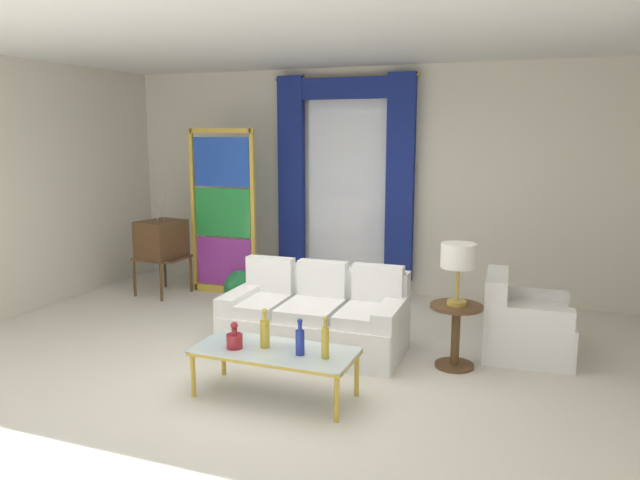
{
  "coord_description": "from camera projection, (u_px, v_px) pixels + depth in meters",
  "views": [
    {
      "loc": [
        2.25,
        -4.89,
        2.15
      ],
      "look_at": [
        0.04,
        0.9,
        1.05
      ],
      "focal_mm": 34.19,
      "sensor_mm": 36.0,
      "label": 1
    }
  ],
  "objects": [
    {
      "name": "ground_plane",
      "position": [
        282.0,
        366.0,
        5.66
      ],
      "size": [
        16.0,
        16.0,
        0.0
      ],
      "primitive_type": "plane",
      "color": "silver"
    },
    {
      "name": "wall_rear",
      "position": [
        375.0,
        181.0,
        8.21
      ],
      "size": [
        8.0,
        0.12,
        3.0
      ],
      "primitive_type": "cube",
      "color": "silver",
      "rests_on": "ground"
    },
    {
      "name": "wall_left",
      "position": [
        21.0,
        188.0,
        7.24
      ],
      "size": [
        0.12,
        7.0,
        3.0
      ],
      "primitive_type": "cube",
      "color": "silver",
      "rests_on": "ground"
    },
    {
      "name": "ceiling_slab",
      "position": [
        313.0,
        41.0,
        5.87
      ],
      "size": [
        8.0,
        7.6,
        0.04
      ],
      "primitive_type": "cube",
      "color": "white"
    },
    {
      "name": "curtained_window",
      "position": [
        344.0,
        163.0,
        8.15
      ],
      "size": [
        2.0,
        0.17,
        2.7
      ],
      "color": "white",
      "rests_on": "ground"
    },
    {
      "name": "couch_white_long",
      "position": [
        317.0,
        319.0,
        6.11
      ],
      "size": [
        1.78,
        0.97,
        0.86
      ],
      "color": "white",
      "rests_on": "ground"
    },
    {
      "name": "coffee_table",
      "position": [
        275.0,
        353.0,
        4.96
      ],
      "size": [
        1.33,
        0.57,
        0.41
      ],
      "color": "silver",
      "rests_on": "ground"
    },
    {
      "name": "bottle_blue_decanter",
      "position": [
        325.0,
        341.0,
        4.73
      ],
      "size": [
        0.06,
        0.06,
        0.34
      ],
      "color": "gold",
      "rests_on": "coffee_table"
    },
    {
      "name": "bottle_crystal_tall",
      "position": [
        235.0,
        339.0,
        4.96
      ],
      "size": [
        0.13,
        0.13,
        0.22
      ],
      "color": "maroon",
      "rests_on": "coffee_table"
    },
    {
      "name": "bottle_amber_squat",
      "position": [
        300.0,
        340.0,
        4.8
      ],
      "size": [
        0.07,
        0.07,
        0.3
      ],
      "color": "navy",
      "rests_on": "coffee_table"
    },
    {
      "name": "bottle_ruby_flask",
      "position": [
        265.0,
        332.0,
        4.96
      ],
      "size": [
        0.08,
        0.08,
        0.33
      ],
      "color": "gold",
      "rests_on": "coffee_table"
    },
    {
      "name": "vintage_tv",
      "position": [
        161.0,
        241.0,
        8.09
      ],
      "size": [
        0.62,
        0.67,
        1.35
      ],
      "color": "brown",
      "rests_on": "ground"
    },
    {
      "name": "armchair_white",
      "position": [
        522.0,
        326.0,
        5.91
      ],
      "size": [
        0.87,
        0.87,
        0.8
      ],
      "color": "white",
      "rests_on": "ground"
    },
    {
      "name": "stained_glass_divider",
      "position": [
        223.0,
        216.0,
        8.07
      ],
      "size": [
        0.95,
        0.05,
        2.2
      ],
      "color": "gold",
      "rests_on": "ground"
    },
    {
      "name": "peacock_figurine",
      "position": [
        235.0,
        288.0,
        7.63
      ],
      "size": [
        0.44,
        0.6,
        0.5
      ],
      "color": "beige",
      "rests_on": "ground"
    },
    {
      "name": "round_side_table",
      "position": [
        456.0,
        330.0,
        5.6
      ],
      "size": [
        0.48,
        0.48,
        0.59
      ],
      "color": "brown",
      "rests_on": "ground"
    },
    {
      "name": "table_lamp_brass",
      "position": [
        459.0,
        258.0,
        5.48
      ],
      "size": [
        0.32,
        0.32,
        0.57
      ],
      "color": "#B29338",
      "rests_on": "round_side_table"
    }
  ]
}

